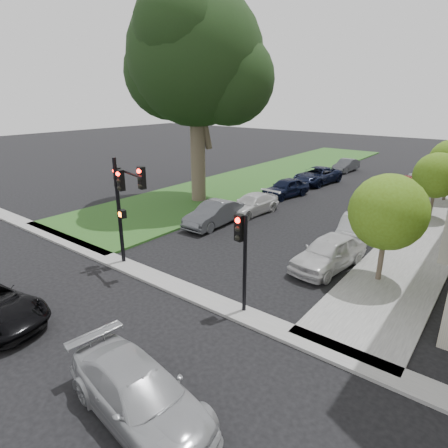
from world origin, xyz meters
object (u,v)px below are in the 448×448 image
Objects in this scene: car_parked_0 at (329,252)px; car_parked_1 at (355,230)px; car_cross_far at (139,393)px; car_parked_5 at (214,214)px; car_parked_4 at (429,173)px; car_parked_2 at (396,199)px; car_parked_7 at (286,188)px; eucalyptus at (195,57)px; car_parked_8 at (317,176)px; traffic_signal_secondary at (242,246)px; small_tree_b at (437,175)px; small_tree_a at (388,212)px; traffic_signal_main at (123,194)px; car_parked_6 at (252,204)px; car_parked_9 at (346,165)px; car_parked_3 at (405,186)px.

car_parked_1 is (-0.10, 3.72, -0.04)m from car_parked_0.
car_cross_far is 1.06× the size of car_parked_5.
car_cross_far is 0.86× the size of car_parked_4.
car_parked_5 is (-7.78, -21.39, -0.06)m from car_parked_4.
car_parked_7 is at bearing -160.13° from car_parked_2.
eucalyptus is 2.73× the size of car_parked_8.
small_tree_b is at bearing 78.76° from traffic_signal_secondary.
small_tree_a reaches higher than car_parked_2.
car_parked_1 is 0.81× the size of car_parked_4.
traffic_signal_main reaches higher than car_parked_7.
car_parked_9 is at bearing 96.89° from car_parked_6.
car_parked_1 is at bearing 122.34° from small_tree_a.
small_tree_b is at bearing 90.00° from small_tree_a.
car_parked_5 is 1.03× the size of car_parked_7.
car_parked_6 is at bearing -103.69° from car_parked_4.
car_parked_4 is at bearing 68.55° from car_parked_5.
small_tree_a reaches higher than car_parked_7.
traffic_signal_secondary is 0.85× the size of car_parked_5.
car_parked_7 is (-7.65, 6.29, 0.00)m from car_parked_1.
car_parked_9 is (-7.70, 19.10, -0.08)m from car_parked_1.
small_tree_a reaches higher than traffic_signal_secondary.
car_parked_8 is (4.53, 10.84, -9.13)m from eucalyptus.
car_parked_5 is at bearing 177.86° from car_parked_0.
car_parked_8 is at bearing 88.19° from car_parked_5.
car_parked_2 is at bearing 29.10° from eucalyptus.
car_parked_5 is (-7.76, -2.36, -0.00)m from car_parked_1.
car_parked_1 reaches higher than car_parked_2.
car_parked_0 is at bearing -41.19° from car_parked_7.
car_parked_3 is 13.24m from car_parked_6.
car_parked_2 is at bearing 101.19° from small_tree_a.
car_parked_5 is at bearing -136.80° from small_tree_b.
car_parked_3 is 16.43m from car_parked_5.
car_parked_2 is (0.93, 17.19, -1.88)m from traffic_signal_secondary.
car_parked_6 is (-9.61, -6.09, -2.16)m from small_tree_b.
car_parked_5 reaches higher than car_cross_far.
traffic_signal_main is at bearing -84.45° from car_parked_6.
traffic_signal_secondary is at bearing -42.62° from eucalyptus.
small_tree_a is 1.09× the size of small_tree_b.
car_parked_7 is (-0.36, 15.43, -2.71)m from traffic_signal_main.
car_parked_9 is (-10.02, 22.76, -2.43)m from small_tree_a.
car_cross_far reaches higher than car_parked_9.
eucalyptus is 16.77m from small_tree_a.
traffic_signal_secondary reaches higher than car_parked_4.
small_tree_b is at bearing 41.73° from car_parked_5.
traffic_signal_secondary is at bearing -52.45° from car_parked_6.
car_parked_0 is (7.38, 5.41, -2.67)m from traffic_signal_main.
car_parked_4 reaches higher than car_cross_far.
car_parked_1 is at bearing -93.96° from car_parked_3.
small_tree_b is 1.08× the size of car_parked_9.
car_cross_far is at bearing -59.08° from car_parked_7.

